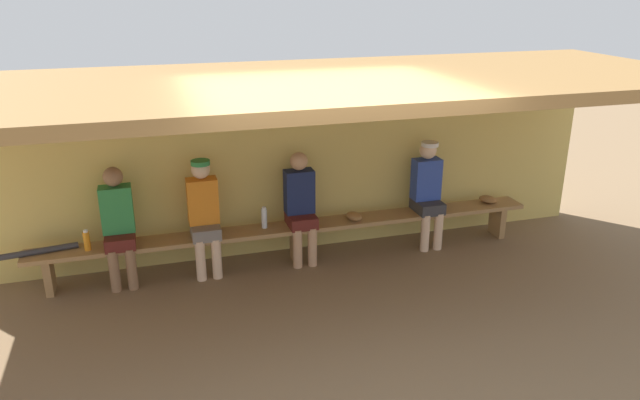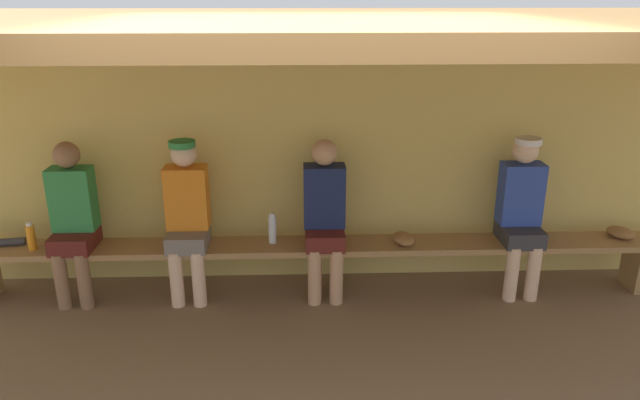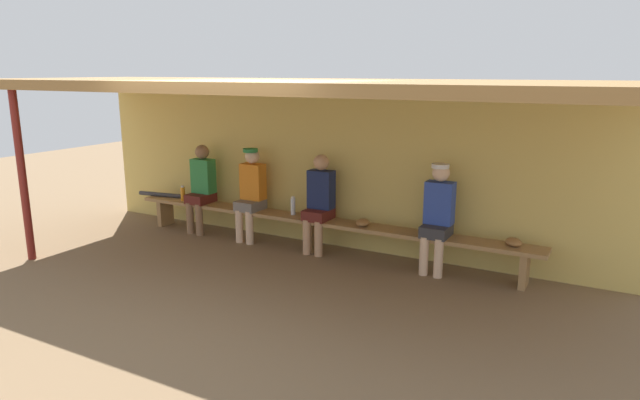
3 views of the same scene
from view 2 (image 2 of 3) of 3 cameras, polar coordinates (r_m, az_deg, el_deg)
back_wall at (r=5.24m, az=-0.50°, el=4.27°), size 8.00×0.20×2.20m
dugout_roof at (r=3.77m, az=0.00°, el=16.16°), size 8.00×2.80×0.12m
bench at (r=5.06m, az=-0.34°, el=-4.89°), size 6.00×0.36×0.46m
player_with_sunglasses at (r=5.26m, az=18.57°, el=-0.78°), size 0.34×0.42×1.34m
player_rightmost at (r=4.94m, az=0.44°, el=-1.25°), size 0.34×0.42×1.34m
player_in_red at (r=5.01m, az=-12.51°, el=-1.20°), size 0.34×0.42×1.34m
player_in_blue at (r=5.27m, az=-22.42°, el=-1.44°), size 0.34×0.42×1.34m
water_bottle_green at (r=5.41m, az=-25.72°, el=-3.17°), size 0.07×0.07×0.23m
water_bottle_clear at (r=5.02m, az=-4.54°, el=-2.73°), size 0.07×0.07×0.26m
baseball_glove_tan at (r=5.06m, az=7.95°, el=-3.64°), size 0.22×0.27×0.09m
baseball_glove_worn at (r=5.74m, az=26.63°, el=-2.78°), size 0.27×0.29×0.09m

